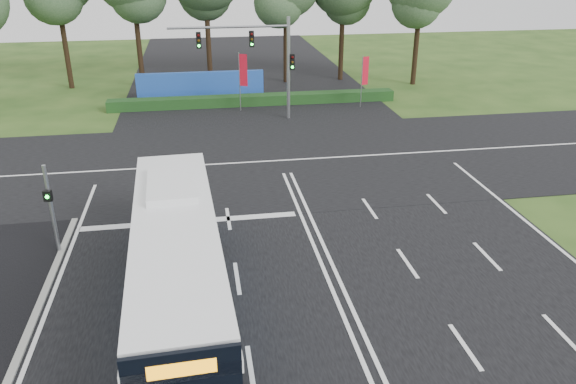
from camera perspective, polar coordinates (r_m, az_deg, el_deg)
The scene contains 11 objects.
ground at distance 21.50m, azimuth 3.70°, elevation -8.07°, with size 120.00×120.00×0.00m, color #264517.
road_main at distance 21.49m, azimuth 3.70°, elevation -8.02°, with size 20.00×120.00×0.04m, color black.
road_cross at distance 32.13m, azimuth -1.01°, elevation 3.17°, with size 120.00×14.00×0.05m, color black.
kerb_strip at distance 19.45m, azimuth -25.48°, elevation -14.33°, with size 0.25×18.00×0.12m, color gray.
city_bus at distance 18.69m, azimuth -11.14°, elevation -7.18°, with size 3.23×12.92×3.68m.
pedestrian_signal at distance 23.58m, azimuth -22.95°, elevation -1.39°, with size 0.33×0.43×3.75m.
banner_flag_mid at distance 41.63m, azimuth -4.65°, elevation 11.91°, with size 0.60×0.29×4.31m.
banner_flag_right at distance 43.05m, azimuth 7.78°, elevation 11.83°, with size 0.56×0.22×3.91m.
traffic_light_gantry at distance 39.10m, azimuth -2.62°, elevation 13.94°, with size 8.41×0.28×7.00m.
hedge at distance 43.86m, azimuth -3.43°, elevation 9.31°, with size 22.00×1.20×0.80m, color #193814.
blue_hoarding at distance 45.92m, azimuth -8.85°, elevation 10.63°, with size 10.00×0.30×2.20m, color #204DAE.
Camera 1 is at (-4.30, -17.76, 11.32)m, focal length 35.00 mm.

